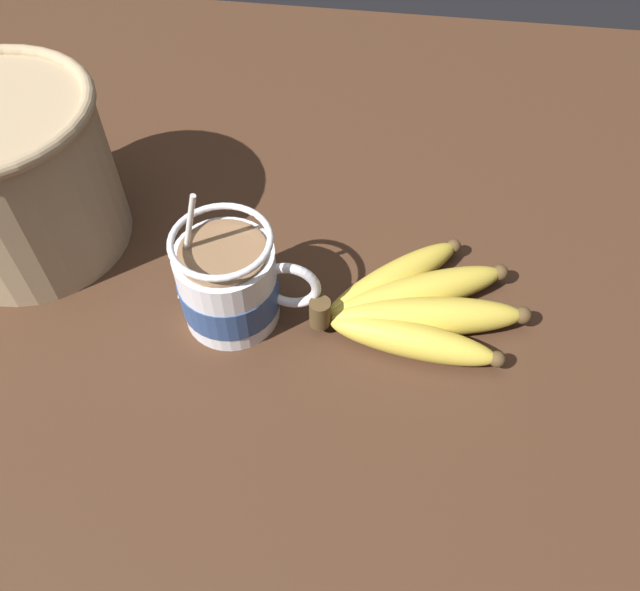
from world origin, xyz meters
TOP-DOWN VIEW (x-y plane):
  - table at (0.00, 0.00)cm, footprint 121.54×121.54cm
  - coffee_mug at (-5.63, 0.24)cm, footprint 13.70×9.26cm
  - banana_bunch at (11.51, 1.85)cm, footprint 20.51×16.17cm
  - woven_basket at (-28.61, 7.12)cm, footprint 20.35×20.35cm

SIDE VIEW (x-z plane):
  - table at x=0.00cm, z-range 0.00..3.27cm
  - banana_bunch at x=11.51cm, z-range 2.95..7.14cm
  - coffee_mug at x=-5.63cm, z-range 0.18..15.24cm
  - woven_basket at x=-28.61cm, z-range 3.61..20.20cm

